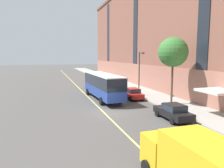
{
  "coord_description": "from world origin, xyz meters",
  "views": [
    {
      "loc": [
        -6.42,
        -22.13,
        6.15
      ],
      "look_at": [
        3.17,
        9.61,
        1.8
      ],
      "focal_mm": 35.0,
      "sensor_mm": 36.0,
      "label": 1
    }
  ],
  "objects_px": {
    "parked_car_red_4": "(133,93)",
    "parked_car_darkgray_5": "(117,87)",
    "parked_car_black_1": "(173,112)",
    "parked_car_black_3": "(98,78)",
    "box_truck": "(201,167)",
    "street_lamp": "(140,69)",
    "fire_hydrant": "(168,105)",
    "street_tree_mid_block": "(173,52)",
    "city_bus": "(103,85)"
  },
  "relations": [
    {
      "from": "city_bus",
      "to": "street_tree_mid_block",
      "type": "height_order",
      "value": "street_tree_mid_block"
    },
    {
      "from": "parked_car_red_4",
      "to": "parked_car_black_3",
      "type": "bearing_deg",
      "value": 89.63
    },
    {
      "from": "street_tree_mid_block",
      "to": "street_lamp",
      "type": "xyz_separation_m",
      "value": [
        -1.43,
        6.56,
        -2.38
      ]
    },
    {
      "from": "parked_car_red_4",
      "to": "parked_car_darkgray_5",
      "type": "distance_m",
      "value": 7.05
    },
    {
      "from": "parked_car_black_1",
      "to": "fire_hydrant",
      "type": "bearing_deg",
      "value": 65.33
    },
    {
      "from": "street_tree_mid_block",
      "to": "fire_hydrant",
      "type": "distance_m",
      "value": 6.45
    },
    {
      "from": "parked_car_red_4",
      "to": "city_bus",
      "type": "bearing_deg",
      "value": 166.19
    },
    {
      "from": "parked_car_black_3",
      "to": "fire_hydrant",
      "type": "relative_size",
      "value": 5.87
    },
    {
      "from": "parked_car_red_4",
      "to": "parked_car_darkgray_5",
      "type": "height_order",
      "value": "same"
    },
    {
      "from": "box_truck",
      "to": "street_lamp",
      "type": "height_order",
      "value": "street_lamp"
    },
    {
      "from": "parked_car_black_1",
      "to": "parked_car_red_4",
      "type": "distance_m",
      "value": 10.54
    },
    {
      "from": "parked_car_black_3",
      "to": "street_tree_mid_block",
      "type": "distance_m",
      "value": 27.28
    },
    {
      "from": "parked_car_black_1",
      "to": "box_truck",
      "type": "bearing_deg",
      "value": -117.49
    },
    {
      "from": "city_bus",
      "to": "parked_car_darkgray_5",
      "type": "height_order",
      "value": "city_bus"
    },
    {
      "from": "parked_car_black_1",
      "to": "parked_car_black_3",
      "type": "relative_size",
      "value": 1.06
    },
    {
      "from": "parked_car_red_4",
      "to": "fire_hydrant",
      "type": "relative_size",
      "value": 6.27
    },
    {
      "from": "city_bus",
      "to": "fire_hydrant",
      "type": "relative_size",
      "value": 16.23
    },
    {
      "from": "parked_car_black_1",
      "to": "parked_car_black_3",
      "type": "height_order",
      "value": "same"
    },
    {
      "from": "box_truck",
      "to": "fire_hydrant",
      "type": "distance_m",
      "value": 16.69
    },
    {
      "from": "parked_car_black_3",
      "to": "fire_hydrant",
      "type": "xyz_separation_m",
      "value": [
        1.59,
        -28.19,
        -0.29
      ]
    },
    {
      "from": "fire_hydrant",
      "to": "street_tree_mid_block",
      "type": "bearing_deg",
      "value": 48.16
    },
    {
      "from": "city_bus",
      "to": "parked_car_darkgray_5",
      "type": "relative_size",
      "value": 2.44
    },
    {
      "from": "street_lamp",
      "to": "parked_car_red_4",
      "type": "bearing_deg",
      "value": -137.05
    },
    {
      "from": "parked_car_darkgray_5",
      "to": "fire_hydrant",
      "type": "distance_m",
      "value": 13.72
    },
    {
      "from": "parked_car_black_3",
      "to": "parked_car_darkgray_5",
      "type": "xyz_separation_m",
      "value": [
        -0.1,
        -14.58,
        0.0
      ]
    },
    {
      "from": "city_bus",
      "to": "parked_car_black_3",
      "type": "relative_size",
      "value": 2.76
    },
    {
      "from": "parked_car_black_1",
      "to": "box_truck",
      "type": "xyz_separation_m",
      "value": [
        -5.67,
        -10.9,
        0.85
      ]
    },
    {
      "from": "parked_car_black_1",
      "to": "parked_car_darkgray_5",
      "type": "xyz_separation_m",
      "value": [
        0.14,
        17.59,
        0.0
      ]
    },
    {
      "from": "fire_hydrant",
      "to": "box_truck",
      "type": "bearing_deg",
      "value": -116.75
    },
    {
      "from": "street_tree_mid_block",
      "to": "street_lamp",
      "type": "bearing_deg",
      "value": 102.28
    },
    {
      "from": "box_truck",
      "to": "street_lamp",
      "type": "distance_m",
      "value": 24.49
    },
    {
      "from": "parked_car_black_3",
      "to": "parked_car_darkgray_5",
      "type": "bearing_deg",
      "value": -90.38
    },
    {
      "from": "box_truck",
      "to": "parked_car_black_1",
      "type": "bearing_deg",
      "value": 62.51
    },
    {
      "from": "parked_car_darkgray_5",
      "to": "box_truck",
      "type": "relative_size",
      "value": 0.72
    },
    {
      "from": "parked_car_black_3",
      "to": "street_tree_mid_block",
      "type": "bearing_deg",
      "value": -83.29
    },
    {
      "from": "parked_car_black_3",
      "to": "parked_car_black_1",
      "type": "bearing_deg",
      "value": -90.42
    },
    {
      "from": "parked_car_black_1",
      "to": "street_lamp",
      "type": "bearing_deg",
      "value": 81.06
    },
    {
      "from": "parked_car_black_1",
      "to": "parked_car_darkgray_5",
      "type": "relative_size",
      "value": 0.94
    },
    {
      "from": "parked_car_black_3",
      "to": "box_truck",
      "type": "height_order",
      "value": "box_truck"
    },
    {
      "from": "parked_car_black_3",
      "to": "street_tree_mid_block",
      "type": "height_order",
      "value": "street_tree_mid_block"
    },
    {
      "from": "city_bus",
      "to": "parked_car_black_1",
      "type": "height_order",
      "value": "city_bus"
    },
    {
      "from": "parked_car_black_1",
      "to": "street_tree_mid_block",
      "type": "relative_size",
      "value": 0.55
    },
    {
      "from": "parked_car_black_3",
      "to": "box_truck",
      "type": "distance_m",
      "value": 43.48
    },
    {
      "from": "city_bus",
      "to": "street_tree_mid_block",
      "type": "distance_m",
      "value": 10.42
    },
    {
      "from": "parked_car_red_4",
      "to": "street_lamp",
      "type": "relative_size",
      "value": 0.7
    },
    {
      "from": "fire_hydrant",
      "to": "parked_car_black_1",
      "type": "bearing_deg",
      "value": -114.67
    },
    {
      "from": "parked_car_darkgray_5",
      "to": "street_lamp",
      "type": "relative_size",
      "value": 0.74
    },
    {
      "from": "parked_car_darkgray_5",
      "to": "street_tree_mid_block",
      "type": "distance_m",
      "value": 13.61
    },
    {
      "from": "city_bus",
      "to": "box_truck",
      "type": "relative_size",
      "value": 1.76
    },
    {
      "from": "parked_car_red_4",
      "to": "parked_car_darkgray_5",
      "type": "bearing_deg",
      "value": 89.67
    }
  ]
}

